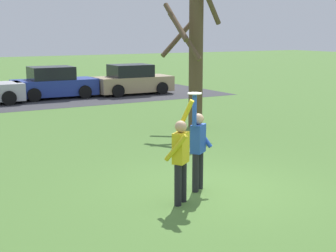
{
  "coord_description": "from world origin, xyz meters",
  "views": [
    {
      "loc": [
        -5.95,
        -8.4,
        3.32
      ],
      "look_at": [
        -0.67,
        0.75,
        1.32
      ],
      "focal_mm": 53.68,
      "sensor_mm": 36.0,
      "label": 1
    }
  ],
  "objects_px": {
    "person_catcher": "(198,145)",
    "bare_tree_tall": "(194,53)",
    "parked_car_tan": "(132,81)",
    "frisbee_disc": "(195,93)",
    "person_defender": "(181,155)",
    "parked_car_blue": "(54,84)"
  },
  "relations": [
    {
      "from": "person_catcher",
      "to": "frisbee_disc",
      "type": "height_order",
      "value": "frisbee_disc"
    },
    {
      "from": "person_catcher",
      "to": "person_defender",
      "type": "height_order",
      "value": "person_catcher"
    },
    {
      "from": "person_catcher",
      "to": "bare_tree_tall",
      "type": "xyz_separation_m",
      "value": [
        3.91,
        6.2,
        1.59
      ]
    },
    {
      "from": "bare_tree_tall",
      "to": "parked_car_tan",
      "type": "bearing_deg",
      "value": 76.89
    },
    {
      "from": "frisbee_disc",
      "to": "person_catcher",
      "type": "bearing_deg",
      "value": 35.64
    },
    {
      "from": "person_defender",
      "to": "parked_car_blue",
      "type": "bearing_deg",
      "value": 45.14
    },
    {
      "from": "person_defender",
      "to": "person_catcher",
      "type": "bearing_deg",
      "value": 0.0
    },
    {
      "from": "bare_tree_tall",
      "to": "frisbee_disc",
      "type": "bearing_deg",
      "value": -122.87
    },
    {
      "from": "parked_car_tan",
      "to": "bare_tree_tall",
      "type": "xyz_separation_m",
      "value": [
        -2.21,
        -9.46,
        1.84
      ]
    },
    {
      "from": "person_catcher",
      "to": "person_defender",
      "type": "bearing_deg",
      "value": 0.0
    },
    {
      "from": "parked_car_blue",
      "to": "bare_tree_tall",
      "type": "xyz_separation_m",
      "value": [
        1.96,
        -9.95,
        1.84
      ]
    },
    {
      "from": "person_catcher",
      "to": "parked_car_tan",
      "type": "distance_m",
      "value": 16.81
    },
    {
      "from": "person_catcher",
      "to": "parked_car_blue",
      "type": "height_order",
      "value": "person_catcher"
    },
    {
      "from": "frisbee_disc",
      "to": "parked_car_blue",
      "type": "bearing_deg",
      "value": 82.53
    },
    {
      "from": "parked_car_blue",
      "to": "parked_car_tan",
      "type": "relative_size",
      "value": 1.0
    },
    {
      "from": "parked_car_tan",
      "to": "parked_car_blue",
      "type": "bearing_deg",
      "value": 174.67
    },
    {
      "from": "parked_car_blue",
      "to": "bare_tree_tall",
      "type": "distance_m",
      "value": 10.31
    },
    {
      "from": "frisbee_disc",
      "to": "bare_tree_tall",
      "type": "height_order",
      "value": "bare_tree_tall"
    },
    {
      "from": "person_catcher",
      "to": "bare_tree_tall",
      "type": "relative_size",
      "value": 0.4
    },
    {
      "from": "person_defender",
      "to": "frisbee_disc",
      "type": "height_order",
      "value": "frisbee_disc"
    },
    {
      "from": "bare_tree_tall",
      "to": "person_defender",
      "type": "bearing_deg",
      "value": -124.68
    },
    {
      "from": "parked_car_tan",
      "to": "bare_tree_tall",
      "type": "distance_m",
      "value": 9.89
    }
  ]
}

